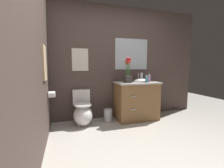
{
  "coord_description": "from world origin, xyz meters",
  "views": [
    {
      "loc": [
        -0.98,
        -1.66,
        1.18
      ],
      "look_at": [
        -0.07,
        1.3,
        0.81
      ],
      "focal_mm": 24.47,
      "sensor_mm": 36.0,
      "label": 1
    }
  ],
  "objects_px": {
    "hanging_towel": "(44,63)",
    "wall_poster": "(80,60)",
    "soap_bottle": "(149,78)",
    "trash_bin": "(108,115)",
    "hand_wash_bottle": "(142,77)",
    "vanity_cabinet": "(136,100)",
    "wall_mirror": "(132,54)",
    "lotion_bottle": "(147,79)",
    "toilet": "(83,112)",
    "toilet_paper_roll": "(52,94)",
    "flower_vase": "(128,73)"
  },
  "relations": [
    {
      "from": "hanging_towel",
      "to": "wall_poster",
      "type": "bearing_deg",
      "value": 53.8
    },
    {
      "from": "soap_bottle",
      "to": "trash_bin",
      "type": "bearing_deg",
      "value": 172.94
    },
    {
      "from": "hand_wash_bottle",
      "to": "wall_poster",
      "type": "bearing_deg",
      "value": 172.77
    },
    {
      "from": "vanity_cabinet",
      "to": "wall_mirror",
      "type": "height_order",
      "value": "wall_mirror"
    },
    {
      "from": "lotion_bottle",
      "to": "hanging_towel",
      "type": "xyz_separation_m",
      "value": [
        -1.94,
        -0.39,
        0.33
      ]
    },
    {
      "from": "toilet",
      "to": "toilet_paper_roll",
      "type": "xyz_separation_m",
      "value": [
        -0.55,
        -0.2,
        0.44
      ]
    },
    {
      "from": "flower_vase",
      "to": "toilet_paper_roll",
      "type": "height_order",
      "value": "flower_vase"
    },
    {
      "from": "toilet",
      "to": "wall_poster",
      "type": "xyz_separation_m",
      "value": [
        0.0,
        0.27,
        1.07
      ]
    },
    {
      "from": "soap_bottle",
      "to": "trash_bin",
      "type": "height_order",
      "value": "soap_bottle"
    },
    {
      "from": "hand_wash_bottle",
      "to": "toilet_paper_roll",
      "type": "xyz_separation_m",
      "value": [
        -1.91,
        -0.29,
        -0.25
      ]
    },
    {
      "from": "toilet",
      "to": "toilet_paper_roll",
      "type": "distance_m",
      "value": 0.73
    },
    {
      "from": "soap_bottle",
      "to": "trash_bin",
      "type": "xyz_separation_m",
      "value": [
        -0.9,
        0.11,
        -0.78
      ]
    },
    {
      "from": "wall_poster",
      "to": "wall_mirror",
      "type": "bearing_deg",
      "value": 0.0
    },
    {
      "from": "toilet_paper_roll",
      "to": "flower_vase",
      "type": "bearing_deg",
      "value": 3.71
    },
    {
      "from": "lotion_bottle",
      "to": "hand_wash_bottle",
      "type": "bearing_deg",
      "value": 85.37
    },
    {
      "from": "wall_mirror",
      "to": "toilet_paper_roll",
      "type": "xyz_separation_m",
      "value": [
        -1.73,
        -0.46,
        -0.77
      ]
    },
    {
      "from": "hanging_towel",
      "to": "hand_wash_bottle",
      "type": "bearing_deg",
      "value": 18.41
    },
    {
      "from": "flower_vase",
      "to": "wall_poster",
      "type": "height_order",
      "value": "wall_poster"
    },
    {
      "from": "flower_vase",
      "to": "trash_bin",
      "type": "relative_size",
      "value": 1.93
    },
    {
      "from": "toilet_paper_roll",
      "to": "vanity_cabinet",
      "type": "bearing_deg",
      "value": 5.61
    },
    {
      "from": "vanity_cabinet",
      "to": "trash_bin",
      "type": "distance_m",
      "value": 0.71
    },
    {
      "from": "toilet",
      "to": "trash_bin",
      "type": "height_order",
      "value": "toilet"
    },
    {
      "from": "toilet_paper_roll",
      "to": "wall_mirror",
      "type": "bearing_deg",
      "value": 15.02
    },
    {
      "from": "vanity_cabinet",
      "to": "soap_bottle",
      "type": "relative_size",
      "value": 5.64
    },
    {
      "from": "trash_bin",
      "to": "toilet_paper_roll",
      "type": "distance_m",
      "value": 1.22
    },
    {
      "from": "vanity_cabinet",
      "to": "wall_mirror",
      "type": "distance_m",
      "value": 1.06
    },
    {
      "from": "toilet",
      "to": "lotion_bottle",
      "type": "xyz_separation_m",
      "value": [
        1.34,
        -0.17,
        0.66
      ]
    },
    {
      "from": "toilet",
      "to": "lotion_bottle",
      "type": "distance_m",
      "value": 1.5
    },
    {
      "from": "vanity_cabinet",
      "to": "wall_poster",
      "type": "bearing_deg",
      "value": 166.03
    },
    {
      "from": "hanging_towel",
      "to": "wall_mirror",
      "type": "bearing_deg",
      "value": 24.85
    },
    {
      "from": "vanity_cabinet",
      "to": "wall_poster",
      "type": "xyz_separation_m",
      "value": [
        -1.18,
        0.29,
        0.88
      ]
    },
    {
      "from": "lotion_bottle",
      "to": "hanging_towel",
      "type": "distance_m",
      "value": 2.01
    },
    {
      "from": "flower_vase",
      "to": "hand_wash_bottle",
      "type": "bearing_deg",
      "value": 24.76
    },
    {
      "from": "flower_vase",
      "to": "wall_mirror",
      "type": "xyz_separation_m",
      "value": [
        0.24,
        0.37,
        0.42
      ]
    },
    {
      "from": "toilet",
      "to": "hand_wash_bottle",
      "type": "xyz_separation_m",
      "value": [
        1.36,
        0.1,
        0.69
      ]
    },
    {
      "from": "toilet",
      "to": "flower_vase",
      "type": "distance_m",
      "value": 1.22
    },
    {
      "from": "flower_vase",
      "to": "soap_bottle",
      "type": "xyz_separation_m",
      "value": [
        0.5,
        -0.02,
        -0.11
      ]
    },
    {
      "from": "toilet",
      "to": "soap_bottle",
      "type": "distance_m",
      "value": 1.59
    },
    {
      "from": "flower_vase",
      "to": "soap_bottle",
      "type": "height_order",
      "value": "flower_vase"
    },
    {
      "from": "vanity_cabinet",
      "to": "hand_wash_bottle",
      "type": "distance_m",
      "value": 0.55
    },
    {
      "from": "hand_wash_bottle",
      "to": "hanging_towel",
      "type": "height_order",
      "value": "hanging_towel"
    },
    {
      "from": "vanity_cabinet",
      "to": "soap_bottle",
      "type": "xyz_separation_m",
      "value": [
        0.25,
        -0.09,
        0.49
      ]
    },
    {
      "from": "flower_vase",
      "to": "lotion_bottle",
      "type": "distance_m",
      "value": 0.43
    },
    {
      "from": "lotion_bottle",
      "to": "trash_bin",
      "type": "height_order",
      "value": "lotion_bottle"
    },
    {
      "from": "wall_poster",
      "to": "vanity_cabinet",
      "type": "bearing_deg",
      "value": -13.97
    },
    {
      "from": "trash_bin",
      "to": "hanging_towel",
      "type": "relative_size",
      "value": 0.52
    },
    {
      "from": "wall_mirror",
      "to": "hanging_towel",
      "type": "bearing_deg",
      "value": -155.15
    },
    {
      "from": "toilet",
      "to": "trash_bin",
      "type": "bearing_deg",
      "value": -0.9
    },
    {
      "from": "wall_mirror",
      "to": "vanity_cabinet",
      "type": "bearing_deg",
      "value": -89.45
    },
    {
      "from": "trash_bin",
      "to": "wall_poster",
      "type": "height_order",
      "value": "wall_poster"
    }
  ]
}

